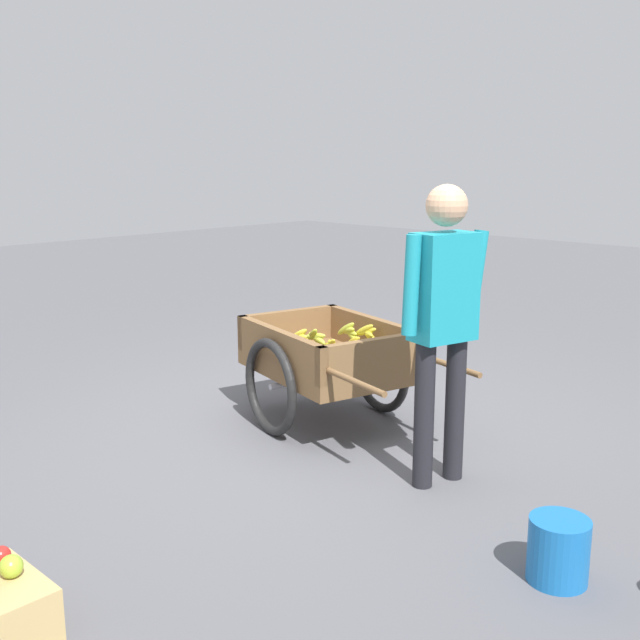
# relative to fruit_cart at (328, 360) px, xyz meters

# --- Properties ---
(ground_plane) EXTENTS (24.00, 24.00, 0.00)m
(ground_plane) POSITION_rel_fruit_cart_xyz_m (-0.13, 0.26, -0.44)
(ground_plane) COLOR #56565B
(fruit_cart) EXTENTS (1.79, 1.15, 0.73)m
(fruit_cart) POSITION_rel_fruit_cart_xyz_m (0.00, 0.00, 0.00)
(fruit_cart) COLOR brown
(fruit_cart) RESTS_ON ground
(vendor_person) EXTENTS (0.28, 0.56, 1.64)m
(vendor_person) POSITION_rel_fruit_cart_xyz_m (-1.11, 0.28, 0.55)
(vendor_person) COLOR black
(vendor_person) RESTS_ON ground
(plastic_bucket) EXTENTS (0.26, 0.26, 0.28)m
(plastic_bucket) POSITION_rel_fruit_cart_xyz_m (-2.07, 0.77, -0.30)
(plastic_bucket) COLOR #1966B2
(plastic_bucket) RESTS_ON ground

